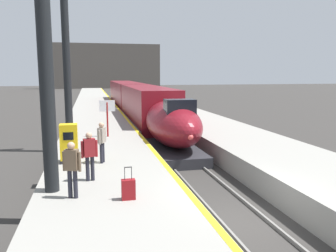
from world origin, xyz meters
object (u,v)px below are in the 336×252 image
at_px(highspeed_train_main, 137,101).
at_px(passenger_far_waiting, 102,139).
at_px(departure_info_board, 107,111).
at_px(station_column_near, 44,4).
at_px(station_column_mid, 65,36).
at_px(passenger_near_edge, 72,165).
at_px(rolling_suitcase, 128,189).
at_px(passenger_mid_platform, 89,152).
at_px(ticket_machine_yellow, 69,145).

relative_size(highspeed_train_main, passenger_far_waiting, 22.98).
bearing_deg(highspeed_train_main, passenger_far_waiting, -101.76).
xyz_separation_m(passenger_far_waiting, departure_info_board, (0.54, 5.98, 0.52)).
bearing_deg(station_column_near, station_column_mid, 90.31).
relative_size(passenger_near_edge, passenger_far_waiting, 1.00).
height_order(passenger_far_waiting, rolling_suitcase, passenger_far_waiting).
distance_m(passenger_near_edge, rolling_suitcase, 1.80).
distance_m(highspeed_train_main, passenger_near_edge, 24.80).
xyz_separation_m(passenger_near_edge, passenger_mid_platform, (0.50, 1.58, 0.00)).
height_order(station_column_mid, passenger_mid_platform, station_column_mid).
bearing_deg(departure_info_board, passenger_mid_platform, -97.09).
xyz_separation_m(passenger_far_waiting, rolling_suitcase, (0.58, -4.42, -0.69)).
bearing_deg(rolling_suitcase, passenger_far_waiting, 97.53).
relative_size(station_column_near, rolling_suitcase, 9.38).
bearing_deg(station_column_near, highspeed_train_main, 76.01).
bearing_deg(passenger_far_waiting, passenger_near_edge, -104.31).
bearing_deg(station_column_near, rolling_suitcase, -30.09).
xyz_separation_m(highspeed_train_main, departure_info_board, (-3.69, -14.34, 0.64)).
distance_m(station_column_mid, passenger_near_edge, 12.10).
xyz_separation_m(passenger_mid_platform, rolling_suitcase, (1.08, -2.08, -0.69)).
xyz_separation_m(passenger_far_waiting, ticket_machine_yellow, (-1.32, 0.38, -0.25)).
distance_m(station_column_mid, passenger_far_waiting, 8.78).
bearing_deg(highspeed_train_main, station_column_near, -103.99).
bearing_deg(highspeed_train_main, ticket_machine_yellow, -105.56).
height_order(passenger_near_edge, rolling_suitcase, passenger_near_edge).
distance_m(rolling_suitcase, ticket_machine_yellow, 5.18).
distance_m(station_column_mid, departure_info_board, 4.96).
bearing_deg(highspeed_train_main, passenger_near_edge, -102.17).
bearing_deg(passenger_far_waiting, ticket_machine_yellow, 164.01).
bearing_deg(passenger_mid_platform, departure_info_board, 82.91).
distance_m(station_column_near, station_column_mid, 10.30).
distance_m(station_column_near, passenger_far_waiting, 5.84).
height_order(passenger_mid_platform, rolling_suitcase, passenger_mid_platform).
height_order(station_column_mid, departure_info_board, station_column_mid).
bearing_deg(rolling_suitcase, passenger_mid_platform, 117.52).
xyz_separation_m(highspeed_train_main, station_column_mid, (-5.90, -13.15, 4.92)).
distance_m(station_column_near, passenger_near_edge, 4.75).
relative_size(passenger_far_waiting, departure_info_board, 0.80).
relative_size(station_column_near, departure_info_board, 4.34).
xyz_separation_m(station_column_near, passenger_near_edge, (0.61, -0.78, -4.65)).
height_order(rolling_suitcase, departure_info_board, departure_info_board).
bearing_deg(passenger_near_edge, passenger_far_waiting, 75.69).
distance_m(station_column_near, departure_info_board, 10.24).
distance_m(station_column_near, ticket_machine_yellow, 6.04).
height_order(highspeed_train_main, station_column_near, station_column_near).
distance_m(highspeed_train_main, passenger_mid_platform, 23.14).
height_order(station_column_near, passenger_near_edge, station_column_near).
bearing_deg(ticket_machine_yellow, rolling_suitcase, -68.33).
height_order(passenger_near_edge, ticket_machine_yellow, passenger_near_edge).
xyz_separation_m(passenger_near_edge, ticket_machine_yellow, (-0.32, 4.31, -0.25)).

